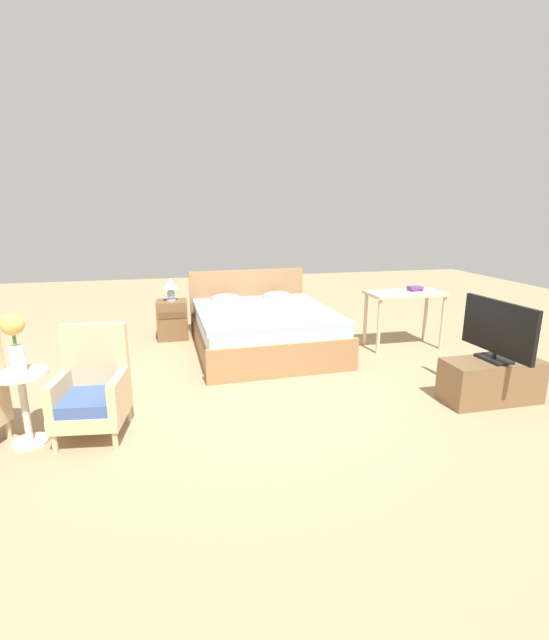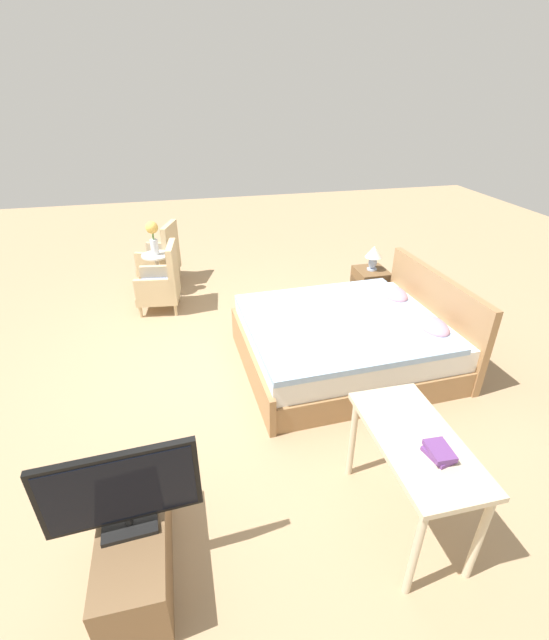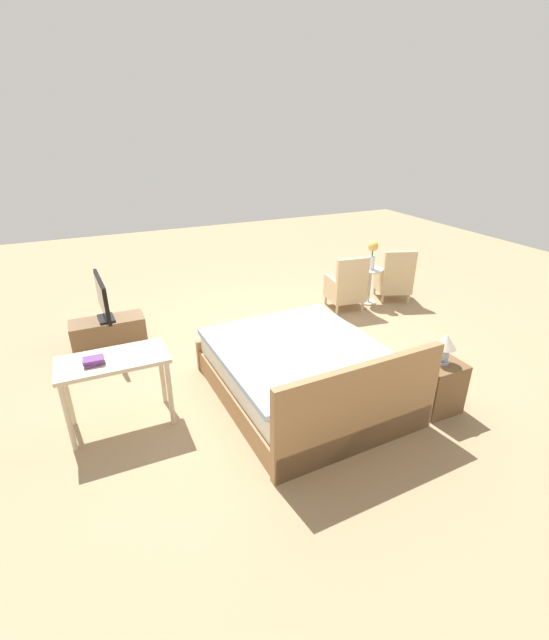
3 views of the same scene
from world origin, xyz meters
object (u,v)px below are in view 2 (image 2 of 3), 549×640
at_px(bed, 349,340).
at_px(tv_stand, 136,548).
at_px(table_lamp, 374,255).
at_px(flower_vase, 153,235).
at_px(nightstand, 369,289).
at_px(book_stack, 439,452).
at_px(armchair_by_window_right, 162,283).
at_px(armchair_by_window_left, 162,258).
at_px(tv_flatscreen, 122,492).
at_px(vanity_desk, 415,451).
at_px(side_table, 158,269).

distance_m(bed, tv_stand, 2.86).
distance_m(table_lamp, tv_stand, 4.29).
xyz_separation_m(flower_vase, nightstand, (1.14, 2.81, -0.62)).
relative_size(nightstand, book_stack, 2.84).
relative_size(bed, table_lamp, 6.78).
relative_size(armchair_by_window_right, nightstand, 1.61).
relative_size(armchair_by_window_left, table_lamp, 2.79).
relative_size(tv_flatscreen, book_stack, 4.39).
relative_size(flower_vase, tv_flatscreen, 0.54).
bearing_deg(tv_stand, vanity_desk, 88.68).
bearing_deg(armchair_by_window_right, nightstand, 77.01).
bearing_deg(tv_flatscreen, armchair_by_window_left, 177.78).
xyz_separation_m(side_table, flower_vase, (0.00, -0.00, 0.52)).
bearing_deg(table_lamp, bed, -32.90).
height_order(side_table, tv_stand, side_table).
bearing_deg(tv_stand, armchair_by_window_left, 177.77).
bearing_deg(armchair_by_window_right, flower_vase, -173.41).
distance_m(tv_stand, vanity_desk, 1.86).
xyz_separation_m(nightstand, vanity_desk, (3.12, -1.13, 0.37)).
bearing_deg(bed, tv_stand, -48.93).
height_order(armchair_by_window_left, side_table, armchair_by_window_left).
distance_m(armchair_by_window_right, book_stack, 4.28).
distance_m(nightstand, vanity_desk, 3.34).
xyz_separation_m(armchair_by_window_left, table_lamp, (1.61, 2.75, 0.41)).
relative_size(armchair_by_window_left, nightstand, 1.61).
height_order(bed, tv_stand, bed).
xyz_separation_m(bed, book_stack, (2.09, -0.30, 0.51)).
bearing_deg(nightstand, bed, -32.88).
bearing_deg(tv_flatscreen, tv_stand, -176.53).
bearing_deg(bed, armchair_by_window_left, -144.97).
height_order(flower_vase, tv_flatscreen, flower_vase).
distance_m(armchair_by_window_left, vanity_desk, 5.02).
height_order(armchair_by_window_left, tv_flatscreen, tv_flatscreen).
distance_m(side_table, tv_flatscreen, 4.24).
height_order(armchair_by_window_right, tv_flatscreen, tv_flatscreen).
bearing_deg(book_stack, tv_stand, -96.39).
relative_size(bed, vanity_desk, 2.15).
xyz_separation_m(armchair_by_window_right, tv_flatscreen, (3.72, -0.19, 0.36)).
relative_size(bed, armchair_by_window_left, 2.43).
bearing_deg(table_lamp, book_stack, -18.23).
distance_m(bed, nightstand, 1.43).
distance_m(armchair_by_window_left, flower_vase, 0.71).
bearing_deg(bed, vanity_desk, -10.28).
relative_size(armchair_by_window_right, vanity_desk, 0.88).
relative_size(side_table, book_stack, 3.05).
bearing_deg(armchair_by_window_right, book_stack, 23.00).
distance_m(armchair_by_window_right, table_lamp, 2.85).
bearing_deg(vanity_desk, tv_flatscreen, -91.24).
height_order(armchair_by_window_left, table_lamp, armchair_by_window_left).
distance_m(armchair_by_window_left, armchair_by_window_right, 0.98).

